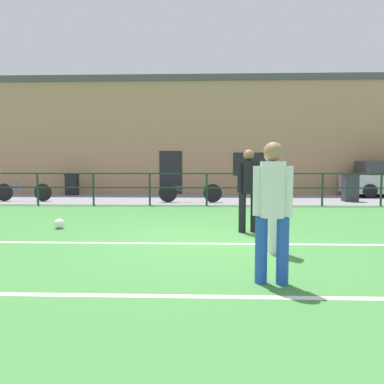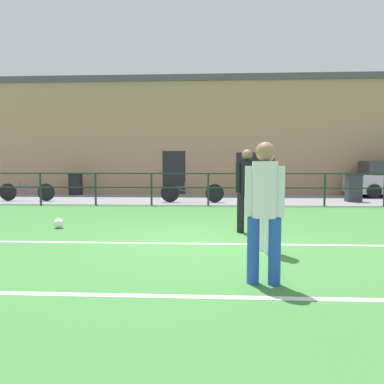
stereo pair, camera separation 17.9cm
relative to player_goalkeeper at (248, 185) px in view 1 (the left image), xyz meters
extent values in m
cube|color=#42843D|center=(-0.85, -0.92, -1.01)|extent=(60.00, 44.00, 0.04)
cube|color=white|center=(-0.85, -1.19, -0.99)|extent=(36.00, 0.11, 0.00)
cube|color=white|center=(-0.85, -3.89, -0.99)|extent=(36.00, 0.11, 0.00)
cube|color=gray|center=(-0.85, 7.58, -0.98)|extent=(48.00, 5.00, 0.02)
cylinder|color=#193823|center=(-6.85, 5.08, -0.42)|extent=(0.07, 0.07, 1.15)
cylinder|color=#193823|center=(-4.85, 5.08, -0.42)|extent=(0.07, 0.07, 1.15)
cylinder|color=#193823|center=(-2.85, 5.08, -0.42)|extent=(0.07, 0.07, 1.15)
cylinder|color=#193823|center=(-0.85, 5.08, -0.42)|extent=(0.07, 0.07, 1.15)
cylinder|color=#193823|center=(1.15, 5.08, -0.42)|extent=(0.07, 0.07, 1.15)
cylinder|color=#193823|center=(3.15, 5.08, -0.42)|extent=(0.07, 0.07, 1.15)
cylinder|color=#193823|center=(5.15, 5.08, -0.42)|extent=(0.07, 0.07, 1.15)
cube|color=#193823|center=(-0.85, 5.08, 0.13)|extent=(36.00, 0.04, 0.04)
cube|color=#193823|center=(-0.85, 5.08, -0.36)|extent=(36.00, 0.04, 0.04)
cube|color=tan|center=(-0.85, 11.28, 1.72)|extent=(28.00, 2.40, 5.43)
cube|color=#232328|center=(-2.57, 10.06, 0.06)|extent=(1.10, 0.04, 2.10)
cube|color=#232328|center=(1.34, 10.06, 0.48)|extent=(1.80, 0.04, 1.10)
cube|color=#4C4C51|center=(-0.85, 11.28, 4.59)|extent=(28.00, 2.56, 0.30)
cylinder|color=black|center=(-0.13, -0.02, -0.58)|extent=(0.15, 0.15, 0.83)
cylinder|color=black|center=(0.13, 0.02, -0.58)|extent=(0.15, 0.15, 0.83)
cylinder|color=black|center=(0.00, 0.00, 0.18)|extent=(0.31, 0.31, 0.69)
sphere|color=brown|center=(0.00, 0.00, 0.64)|extent=(0.23, 0.23, 0.23)
cylinder|color=black|center=(-0.18, -0.03, 0.16)|extent=(0.11, 0.11, 0.61)
cylinder|color=black|center=(0.18, 0.03, 0.16)|extent=(0.11, 0.11, 0.61)
cylinder|color=blue|center=(-0.24, -3.39, -0.59)|extent=(0.15, 0.15, 0.80)
cylinder|color=blue|center=(0.01, -3.43, -0.59)|extent=(0.15, 0.15, 0.80)
cylinder|color=white|center=(-0.12, -3.41, 0.14)|extent=(0.30, 0.30, 0.66)
sphere|color=#A37556|center=(-0.12, -3.41, 0.59)|extent=(0.23, 0.23, 0.23)
cylinder|color=white|center=(-0.29, -3.38, 0.12)|extent=(0.10, 0.10, 0.59)
cylinder|color=white|center=(0.06, -3.44, 0.12)|extent=(0.10, 0.10, 0.59)
cylinder|color=white|center=(0.18, -1.89, -0.59)|extent=(0.15, 0.15, 0.80)
cylinder|color=white|center=(0.13, -1.65, -0.59)|extent=(0.15, 0.15, 0.80)
cylinder|color=blue|center=(0.15, -1.77, 0.14)|extent=(0.30, 0.30, 0.66)
sphere|color=beige|center=(0.15, -1.77, 0.58)|extent=(0.23, 0.23, 0.23)
cylinder|color=blue|center=(0.19, -1.95, 0.12)|extent=(0.10, 0.10, 0.59)
cylinder|color=blue|center=(0.12, -1.59, 0.12)|extent=(0.10, 0.10, 0.59)
sphere|color=white|center=(-4.19, 0.30, -0.88)|extent=(0.22, 0.22, 0.22)
cylinder|color=black|center=(6.10, 8.12, -0.67)|extent=(0.60, 0.18, 0.60)
cylinder|color=black|center=(6.10, 9.86, -0.67)|extent=(0.60, 0.18, 0.60)
cylinder|color=black|center=(-2.31, 6.05, -0.63)|extent=(0.70, 0.04, 0.70)
cylinder|color=black|center=(-0.62, 6.05, -0.63)|extent=(0.70, 0.04, 0.70)
cube|color=#4C5156|center=(-1.47, 6.05, -0.40)|extent=(1.32, 0.04, 0.04)
cube|color=#4C5156|center=(-1.89, 6.05, -0.51)|extent=(0.82, 0.03, 0.25)
cylinder|color=#4C5156|center=(-1.76, 6.05, -0.30)|extent=(0.03, 0.03, 0.20)
cylinder|color=#4C5156|center=(-0.62, 6.05, -0.33)|extent=(0.03, 0.03, 0.28)
cylinder|color=black|center=(-8.74, 6.28, -0.63)|extent=(0.68, 0.04, 0.68)
cylinder|color=black|center=(-7.20, 6.28, -0.63)|extent=(0.68, 0.04, 0.68)
cube|color=#234C99|center=(-7.97, 6.28, -0.41)|extent=(1.20, 0.04, 0.04)
cube|color=#234C99|center=(-8.35, 6.28, -0.52)|extent=(0.75, 0.03, 0.24)
cylinder|color=#234C99|center=(-8.24, 6.28, -0.31)|extent=(0.03, 0.03, 0.20)
cylinder|color=#234C99|center=(-7.20, 6.28, -0.34)|extent=(0.03, 0.03, 0.28)
cube|color=black|center=(-7.14, 9.25, -0.51)|extent=(0.52, 0.44, 0.92)
cube|color=black|center=(-7.14, 9.25, -0.01)|extent=(0.55, 0.47, 0.08)
cube|color=#33383D|center=(4.70, 6.65, -0.47)|extent=(0.52, 0.44, 1.01)
cube|color=#282C30|center=(4.70, 6.65, 0.07)|extent=(0.55, 0.47, 0.08)
camera|label=1|loc=(-0.92, -7.80, 0.43)|focal=34.58mm
camera|label=2|loc=(-0.74, -7.79, 0.43)|focal=34.58mm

